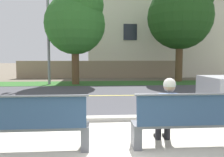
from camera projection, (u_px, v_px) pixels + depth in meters
ground_plane at (100, 91)px, 11.83m from camera, size 140.00×140.00×0.00m
sidewalk_pavement at (111, 149)px, 4.27m from camera, size 44.00×3.60×0.01m
curb_edge at (106, 119)px, 6.21m from camera, size 44.00×0.30×0.11m
street_asphalt at (101, 96)px, 10.34m from camera, size 52.00×8.00×0.01m
road_centre_line at (101, 96)px, 10.34m from camera, size 48.00×0.14×0.01m
far_verge_grass at (98, 83)px, 15.50m from camera, size 48.00×2.80×0.02m
bench_left at (28, 126)px, 4.10m from camera, size 2.06×0.48×1.01m
bench_right at (190, 122)px, 4.31m from camera, size 2.06×0.48×1.01m
seated_person_blue at (167, 109)px, 4.44m from camera, size 0.52×0.68×1.25m
streetlamp at (49, 16)px, 14.72m from camera, size 0.24×2.10×7.30m
shade_tree_far_left at (77, 19)px, 14.52m from camera, size 3.67×3.67×6.05m
shade_tree_left at (183, 12)px, 16.32m from camera, size 4.41×4.41×7.28m
garden_wall at (99, 69)px, 19.66m from camera, size 13.00×0.36×1.40m
house_across_street at (154, 36)px, 22.99m from camera, size 13.33×6.91×7.36m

